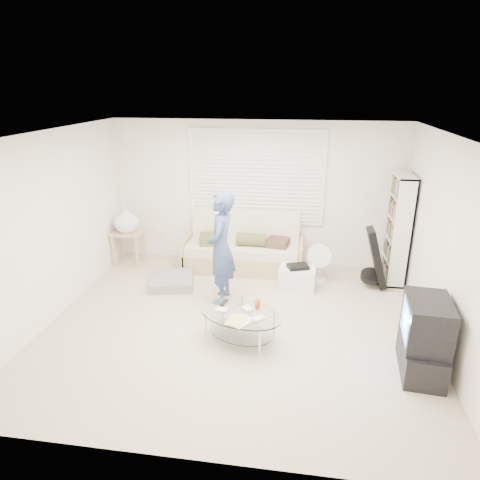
% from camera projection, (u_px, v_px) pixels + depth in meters
% --- Properties ---
extents(ground, '(5.00, 5.00, 0.00)m').
position_uv_depth(ground, '(236.00, 324.00, 5.77)').
color(ground, tan).
rests_on(ground, ground).
extents(room_shell, '(5.02, 4.52, 2.51)m').
position_uv_depth(room_shell, '(242.00, 198.00, 5.66)').
color(room_shell, silver).
rests_on(room_shell, ground).
extents(window_blinds, '(2.32, 0.08, 1.62)m').
position_uv_depth(window_blinds, '(256.00, 177.00, 7.28)').
color(window_blinds, silver).
rests_on(window_blinds, ground).
extents(futon_sofa, '(2.03, 0.82, 0.99)m').
position_uv_depth(futon_sofa, '(243.00, 251.00, 7.42)').
color(futon_sofa, tan).
rests_on(futon_sofa, ground).
extents(grey_floor_pillow, '(0.81, 0.81, 0.15)m').
position_uv_depth(grey_floor_pillow, '(172.00, 281.00, 6.86)').
color(grey_floor_pillow, slate).
rests_on(grey_floor_pillow, ground).
extents(side_table, '(0.54, 0.43, 1.06)m').
position_uv_depth(side_table, '(126.00, 222.00, 7.45)').
color(side_table, tan).
rests_on(side_table, ground).
extents(bookshelf, '(0.28, 0.74, 1.75)m').
position_uv_depth(bookshelf, '(397.00, 229.00, 6.81)').
color(bookshelf, white).
rests_on(bookshelf, ground).
extents(guitar_case, '(0.40, 0.36, 0.95)m').
position_uv_depth(guitar_case, '(375.00, 262.00, 6.68)').
color(guitar_case, black).
rests_on(guitar_case, ground).
extents(floor_fan, '(0.39, 0.26, 0.65)m').
position_uv_depth(floor_fan, '(319.00, 259.00, 6.91)').
color(floor_fan, white).
rests_on(floor_fan, ground).
extents(storage_bin, '(0.59, 0.44, 0.39)m').
position_uv_depth(storage_bin, '(297.00, 277.00, 6.74)').
color(storage_bin, white).
rests_on(storage_bin, ground).
extents(tv_unit, '(0.51, 0.85, 0.88)m').
position_uv_depth(tv_unit, '(424.00, 338.00, 4.69)').
color(tv_unit, black).
rests_on(tv_unit, ground).
extents(coffee_table, '(1.24, 1.01, 0.52)m').
position_uv_depth(coffee_table, '(240.00, 318.00, 5.28)').
color(coffee_table, silver).
rests_on(coffee_table, ground).
extents(standing_person, '(0.41, 0.61, 1.66)m').
position_uv_depth(standing_person, '(221.00, 248.00, 6.13)').
color(standing_person, '#2D516E').
rests_on(standing_person, ground).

